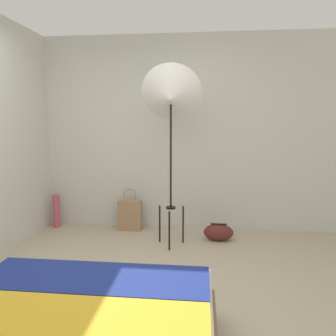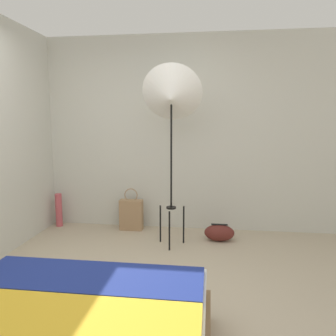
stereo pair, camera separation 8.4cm
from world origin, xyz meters
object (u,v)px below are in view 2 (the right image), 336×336
(duffel_bag, at_px, (219,233))
(photo_umbrella, at_px, (171,97))
(tote_bag, at_px, (131,214))
(paper_roll, at_px, (59,210))

(duffel_bag, bearing_deg, photo_umbrella, -159.96)
(photo_umbrella, distance_m, duffel_bag, 1.74)
(tote_bag, distance_m, paper_roll, 1.05)
(tote_bag, xyz_separation_m, paper_roll, (-1.05, 0.01, 0.02))
(paper_roll, bearing_deg, tote_bag, -0.81)
(photo_umbrella, relative_size, duffel_bag, 5.72)
(photo_umbrella, distance_m, tote_bag, 1.71)
(photo_umbrella, relative_size, tote_bag, 3.67)
(photo_umbrella, xyz_separation_m, paper_roll, (-1.65, 0.50, -1.50))
(duffel_bag, distance_m, paper_roll, 2.25)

